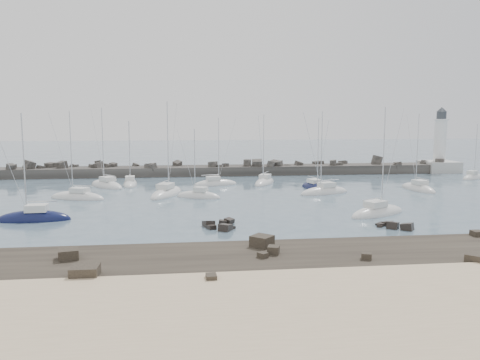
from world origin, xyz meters
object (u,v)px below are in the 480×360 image
object	(u,v)px
sailboat_1	(107,186)
sailboat_2	(34,219)
sailboat_12	(473,178)
sailboat_13	(77,198)
sailboat_3	(167,194)
sailboat_6	(264,183)
sailboat_8	(315,188)
sailboat_4	(215,184)
sailboat_9	(324,193)
sailboat_7	(377,213)
sailboat_5	(199,197)
sailboat_14	(130,184)
lighthouse	(439,158)
sailboat_10	(418,189)

from	to	relation	value
sailboat_1	sailboat_2	bearing A→B (deg)	-98.20
sailboat_12	sailboat_13	distance (m)	71.78
sailboat_3	sailboat_6	distance (m)	19.84
sailboat_2	sailboat_8	world-z (taller)	sailboat_2
sailboat_4	sailboat_9	world-z (taller)	sailboat_9
sailboat_8	sailboat_9	distance (m)	4.83
sailboat_1	sailboat_4	distance (m)	18.37
sailboat_9	sailboat_13	xyz separation A→B (m)	(-36.56, -0.52, -0.01)
sailboat_3	sailboat_7	xyz separation A→B (m)	(25.53, -17.59, -0.01)
sailboat_5	sailboat_12	size ratio (longest dim) A/B	0.96
sailboat_13	sailboat_12	bearing A→B (deg)	11.88
sailboat_3	sailboat_14	bearing A→B (deg)	120.06
sailboat_1	sailboat_14	bearing A→B (deg)	21.09
sailboat_1	sailboat_6	xyz separation A→B (m)	(27.12, 0.66, -0.01)
lighthouse	sailboat_1	world-z (taller)	lighthouse
lighthouse	sailboat_12	distance (m)	12.43
sailboat_9	sailboat_8	bearing A→B (deg)	90.73
sailboat_2	sailboat_4	size ratio (longest dim) A/B	1.05
sailboat_13	sailboat_14	xyz separation A→B (m)	(5.93, 13.27, 0.01)
sailboat_8	sailboat_12	distance (m)	35.04
sailboat_3	sailboat_4	xyz separation A→B (m)	(7.95, 9.85, -0.02)
sailboat_4	sailboat_8	distance (m)	17.16
sailboat_3	sailboat_2	bearing A→B (deg)	-131.15
sailboat_13	sailboat_5	bearing A→B (deg)	-3.55
lighthouse	sailboat_13	distance (m)	75.13
sailboat_2	sailboat_10	world-z (taller)	sailboat_10
sailboat_9	sailboat_10	xyz separation A→B (m)	(16.02, 1.63, -0.00)
sailboat_2	sailboat_6	xyz separation A→B (m)	(30.91, 26.95, -0.02)
sailboat_6	sailboat_12	size ratio (longest dim) A/B	1.16
sailboat_10	sailboat_13	size ratio (longest dim) A/B	0.98
lighthouse	sailboat_10	size ratio (longest dim) A/B	1.11
sailboat_4	sailboat_14	xyz separation A→B (m)	(-14.60, 1.64, 0.01)
sailboat_3	sailboat_7	world-z (taller)	sailboat_3
lighthouse	sailboat_14	world-z (taller)	lighthouse
sailboat_1	sailboat_9	bearing A→B (deg)	-18.19
sailboat_2	sailboat_12	xyz separation A→B (m)	(71.86, 29.25, -0.02)
sailboat_7	sailboat_10	distance (m)	23.06
sailboat_2	sailboat_13	size ratio (longest dim) A/B	0.97
sailboat_5	sailboat_9	bearing A→B (deg)	4.71
sailboat_3	sailboat_14	size ratio (longest dim) A/B	1.26
sailboat_1	sailboat_10	world-z (taller)	sailboat_1
sailboat_10	sailboat_14	world-z (taller)	sailboat_10
sailboat_10	sailboat_8	bearing A→B (deg)	168.77
sailboat_7	sailboat_10	size ratio (longest dim) A/B	1.04
sailboat_3	sailboat_8	xyz separation A→B (m)	(23.92, 3.56, -0.01)
sailboat_6	sailboat_8	world-z (taller)	sailboat_6
sailboat_7	sailboat_13	bearing A→B (deg)	157.47
sailboat_9	sailboat_13	distance (m)	36.56
sailboat_7	sailboat_14	distance (m)	43.37
sailboat_1	sailboat_7	bearing A→B (deg)	-37.54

